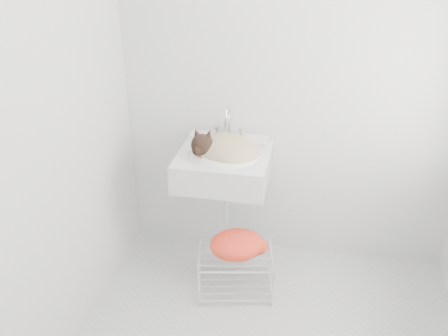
# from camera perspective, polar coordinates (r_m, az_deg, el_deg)

# --- Properties ---
(back_wall) EXTENTS (2.20, 0.02, 2.50)m
(back_wall) POSITION_cam_1_polar(r_m,az_deg,el_deg) (3.05, 8.11, 9.92)
(back_wall) COLOR silver
(back_wall) RESTS_ON ground
(left_wall) EXTENTS (0.02, 2.00, 2.50)m
(left_wall) POSITION_cam_1_polar(r_m,az_deg,el_deg) (2.45, -20.26, 3.92)
(left_wall) COLOR silver
(left_wall) RESTS_ON ground
(sink) EXTENTS (0.57, 0.50, 0.23)m
(sink) POSITION_cam_1_polar(r_m,az_deg,el_deg) (3.00, -0.05, 1.67)
(sink) COLOR white
(sink) RESTS_ON back_wall
(faucet) EXTENTS (0.21, 0.15, 0.21)m
(faucet) POSITION_cam_1_polar(r_m,az_deg,el_deg) (3.11, 0.59, 5.42)
(faucet) COLOR silver
(faucet) RESTS_ON sink
(cat) EXTENTS (0.42, 0.34, 0.25)m
(cat) POSITION_cam_1_polar(r_m,az_deg,el_deg) (2.97, 0.15, 2.19)
(cat) COLOR tan
(cat) RESTS_ON sink
(wire_rack) EXTENTS (0.51, 0.40, 0.27)m
(wire_rack) POSITION_cam_1_polar(r_m,az_deg,el_deg) (3.16, 1.35, -11.95)
(wire_rack) COLOR silver
(wire_rack) RESTS_ON floor
(towel) EXTENTS (0.41, 0.35, 0.14)m
(towel) POSITION_cam_1_polar(r_m,az_deg,el_deg) (3.07, 1.52, -9.65)
(towel) COLOR orange
(towel) RESTS_ON wire_rack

